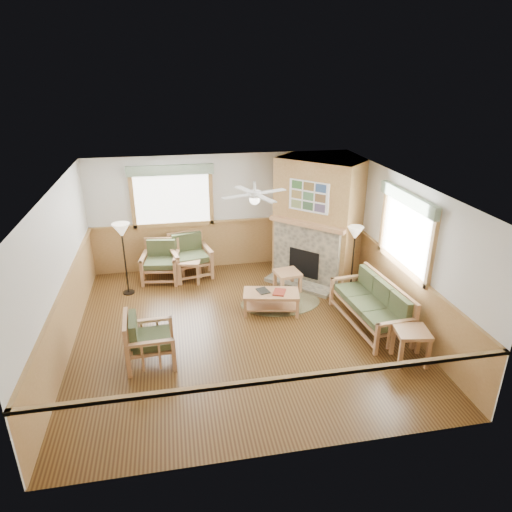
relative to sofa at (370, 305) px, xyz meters
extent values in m
cube|color=#4C3115|center=(-2.36, 0.30, -0.44)|extent=(6.00, 6.00, 0.01)
cube|color=white|center=(-2.36, 0.30, 2.27)|extent=(6.00, 6.00, 0.01)
cube|color=silver|center=(-2.36, 3.30, 0.92)|extent=(6.00, 0.02, 2.70)
cube|color=silver|center=(-2.36, -2.70, 0.92)|extent=(6.00, 0.02, 2.70)
cube|color=silver|center=(-5.36, 0.30, 0.92)|extent=(0.02, 6.00, 2.70)
cube|color=silver|center=(0.64, 0.30, 0.92)|extent=(0.02, 6.00, 2.70)
cylinder|color=brown|center=(-1.42, 1.14, -0.43)|extent=(2.09, 2.09, 0.01)
cube|color=maroon|center=(-1.54, 0.77, 0.03)|extent=(0.32, 0.36, 0.03)
cube|color=black|center=(-1.84, 0.89, 0.03)|extent=(0.26, 0.31, 0.03)
camera|label=1|loc=(-3.45, -6.90, 4.09)|focal=32.00mm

